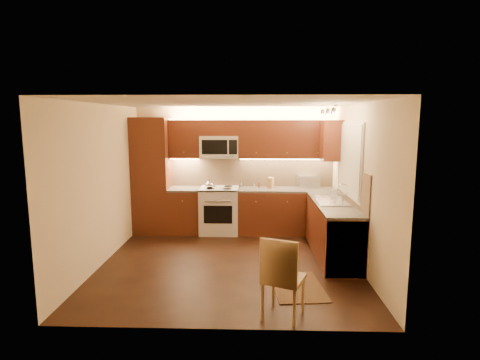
{
  "coord_description": "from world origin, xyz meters",
  "views": [
    {
      "loc": [
        0.36,
        -5.93,
        2.26
      ],
      "look_at": [
        0.15,
        0.55,
        1.25
      ],
      "focal_mm": 29.18,
      "sensor_mm": 36.0,
      "label": 1
    }
  ],
  "objects_px": {
    "knife_block": "(271,183)",
    "dining_chair": "(284,276)",
    "kettle": "(210,184)",
    "soap_bottle": "(334,191)",
    "microwave": "(219,147)",
    "sink": "(332,197)",
    "toaster_oven": "(308,181)",
    "stove": "(219,210)"
  },
  "relations": [
    {
      "from": "soap_bottle",
      "to": "dining_chair",
      "type": "xyz_separation_m",
      "value": [
        -1.09,
        -2.59,
        -0.51
      ]
    },
    {
      "from": "microwave",
      "to": "toaster_oven",
      "type": "distance_m",
      "value": 1.91
    },
    {
      "from": "toaster_oven",
      "to": "knife_block",
      "type": "relative_size",
      "value": 1.96
    },
    {
      "from": "sink",
      "to": "kettle",
      "type": "height_order",
      "value": "kettle"
    },
    {
      "from": "toaster_oven",
      "to": "knife_block",
      "type": "distance_m",
      "value": 0.76
    },
    {
      "from": "microwave",
      "to": "knife_block",
      "type": "bearing_deg",
      "value": -2.45
    },
    {
      "from": "toaster_oven",
      "to": "sink",
      "type": "bearing_deg",
      "value": -91.45
    },
    {
      "from": "sink",
      "to": "soap_bottle",
      "type": "relative_size",
      "value": 4.21
    },
    {
      "from": "microwave",
      "to": "dining_chair",
      "type": "distance_m",
      "value": 3.86
    },
    {
      "from": "kettle",
      "to": "soap_bottle",
      "type": "xyz_separation_m",
      "value": [
        2.29,
        -0.67,
        -0.01
      ]
    },
    {
      "from": "knife_block",
      "to": "dining_chair",
      "type": "xyz_separation_m",
      "value": [
        -0.0,
        -3.47,
        -0.52
      ]
    },
    {
      "from": "microwave",
      "to": "knife_block",
      "type": "xyz_separation_m",
      "value": [
        1.02,
        -0.04,
        -0.71
      ]
    },
    {
      "from": "sink",
      "to": "knife_block",
      "type": "xyz_separation_m",
      "value": [
        -0.98,
        1.22,
        0.03
      ]
    },
    {
      "from": "toaster_oven",
      "to": "dining_chair",
      "type": "xyz_separation_m",
      "value": [
        -0.76,
        -3.58,
        -0.54
      ]
    },
    {
      "from": "microwave",
      "to": "stove",
      "type": "bearing_deg",
      "value": -90.0
    },
    {
      "from": "sink",
      "to": "toaster_oven",
      "type": "height_order",
      "value": "toaster_oven"
    },
    {
      "from": "soap_bottle",
      "to": "microwave",
      "type": "bearing_deg",
      "value": 174.74
    },
    {
      "from": "kettle",
      "to": "dining_chair",
      "type": "distance_m",
      "value": 3.51
    },
    {
      "from": "stove",
      "to": "dining_chair",
      "type": "bearing_deg",
      "value": -73.18
    },
    {
      "from": "kettle",
      "to": "toaster_oven",
      "type": "relative_size",
      "value": 0.45
    },
    {
      "from": "soap_bottle",
      "to": "dining_chair",
      "type": "bearing_deg",
      "value": -94.47
    },
    {
      "from": "knife_block",
      "to": "toaster_oven",
      "type": "bearing_deg",
      "value": 29.08
    },
    {
      "from": "kettle",
      "to": "soap_bottle",
      "type": "relative_size",
      "value": 0.92
    },
    {
      "from": "stove",
      "to": "microwave",
      "type": "bearing_deg",
      "value": 90.0
    },
    {
      "from": "dining_chair",
      "to": "soap_bottle",
      "type": "bearing_deg",
      "value": 89.13
    },
    {
      "from": "stove",
      "to": "soap_bottle",
      "type": "relative_size",
      "value": 4.5
    },
    {
      "from": "stove",
      "to": "knife_block",
      "type": "distance_m",
      "value": 1.16
    },
    {
      "from": "knife_block",
      "to": "dining_chair",
      "type": "distance_m",
      "value": 3.5
    },
    {
      "from": "toaster_oven",
      "to": "dining_chair",
      "type": "height_order",
      "value": "toaster_oven"
    },
    {
      "from": "toaster_oven",
      "to": "kettle",
      "type": "bearing_deg",
      "value": 178.21
    },
    {
      "from": "microwave",
      "to": "kettle",
      "type": "distance_m",
      "value": 0.77
    },
    {
      "from": "microwave",
      "to": "soap_bottle",
      "type": "xyz_separation_m",
      "value": [
        2.11,
        -0.92,
        -0.72
      ]
    },
    {
      "from": "kettle",
      "to": "soap_bottle",
      "type": "bearing_deg",
      "value": -4.29
    },
    {
      "from": "sink",
      "to": "dining_chair",
      "type": "distance_m",
      "value": 2.5
    },
    {
      "from": "sink",
      "to": "kettle",
      "type": "xyz_separation_m",
      "value": [
        -2.18,
        1.01,
        0.04
      ]
    },
    {
      "from": "microwave",
      "to": "dining_chair",
      "type": "height_order",
      "value": "microwave"
    },
    {
      "from": "stove",
      "to": "kettle",
      "type": "height_order",
      "value": "kettle"
    },
    {
      "from": "dining_chair",
      "to": "sink",
      "type": "bearing_deg",
      "value": 88.44
    },
    {
      "from": "kettle",
      "to": "dining_chair",
      "type": "relative_size",
      "value": 0.19
    },
    {
      "from": "microwave",
      "to": "knife_block",
      "type": "distance_m",
      "value": 1.25
    },
    {
      "from": "stove",
      "to": "dining_chair",
      "type": "height_order",
      "value": "dining_chair"
    },
    {
      "from": "soap_bottle",
      "to": "toaster_oven",
      "type": "bearing_deg",
      "value": 127.02
    }
  ]
}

